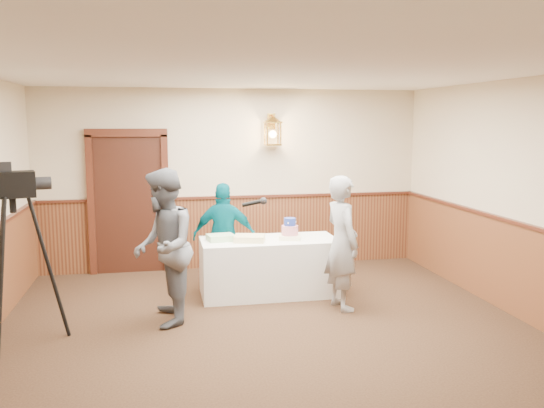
{
  "coord_description": "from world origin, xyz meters",
  "views": [
    {
      "loc": [
        -1.15,
        -5.44,
        2.3
      ],
      "look_at": [
        0.27,
        1.7,
        1.25
      ],
      "focal_mm": 38.0,
      "sensor_mm": 36.0,
      "label": 1
    }
  ],
  "objects_px": {
    "sheet_cake_green": "(221,238)",
    "display_table": "(269,267)",
    "sheet_cake_yellow": "(249,238)",
    "tiered_cake": "(290,231)",
    "interviewer": "(163,247)",
    "tv_camera_rig": "(17,268)",
    "baker": "(342,243)",
    "assistant_p": "(224,236)"
  },
  "relations": [
    {
      "from": "tiered_cake",
      "to": "sheet_cake_green",
      "type": "relative_size",
      "value": 0.99
    },
    {
      "from": "baker",
      "to": "interviewer",
      "type": "bearing_deg",
      "value": 83.89
    },
    {
      "from": "interviewer",
      "to": "tv_camera_rig",
      "type": "relative_size",
      "value": 0.99
    },
    {
      "from": "tiered_cake",
      "to": "display_table",
      "type": "bearing_deg",
      "value": 170.75
    },
    {
      "from": "interviewer",
      "to": "baker",
      "type": "distance_m",
      "value": 2.15
    },
    {
      "from": "sheet_cake_yellow",
      "to": "tiered_cake",
      "type": "bearing_deg",
      "value": 4.11
    },
    {
      "from": "display_table",
      "to": "baker",
      "type": "distance_m",
      "value": 1.16
    },
    {
      "from": "tiered_cake",
      "to": "assistant_p",
      "type": "height_order",
      "value": "assistant_p"
    },
    {
      "from": "display_table",
      "to": "sheet_cake_green",
      "type": "bearing_deg",
      "value": 176.89
    },
    {
      "from": "interviewer",
      "to": "assistant_p",
      "type": "distance_m",
      "value": 1.5
    },
    {
      "from": "sheet_cake_green",
      "to": "tv_camera_rig",
      "type": "distance_m",
      "value": 2.55
    },
    {
      "from": "assistant_p",
      "to": "sheet_cake_green",
      "type": "bearing_deg",
      "value": 87.15
    },
    {
      "from": "display_table",
      "to": "tv_camera_rig",
      "type": "xyz_separation_m",
      "value": [
        -2.87,
        -1.2,
        0.43
      ]
    },
    {
      "from": "assistant_p",
      "to": "tv_camera_rig",
      "type": "relative_size",
      "value": 0.82
    },
    {
      "from": "sheet_cake_yellow",
      "to": "display_table",
      "type": "bearing_deg",
      "value": 16.85
    },
    {
      "from": "sheet_cake_green",
      "to": "display_table",
      "type": "bearing_deg",
      "value": -3.11
    },
    {
      "from": "sheet_cake_yellow",
      "to": "baker",
      "type": "distance_m",
      "value": 1.24
    },
    {
      "from": "sheet_cake_yellow",
      "to": "interviewer",
      "type": "xyz_separation_m",
      "value": [
        -1.11,
        -0.79,
        0.1
      ]
    },
    {
      "from": "interviewer",
      "to": "tiered_cake",
      "type": "bearing_deg",
      "value": 117.65
    },
    {
      "from": "display_table",
      "to": "tiered_cake",
      "type": "bearing_deg",
      "value": -9.25
    },
    {
      "from": "sheet_cake_yellow",
      "to": "sheet_cake_green",
      "type": "bearing_deg",
      "value": 161.9
    },
    {
      "from": "tv_camera_rig",
      "to": "display_table",
      "type": "bearing_deg",
      "value": 7.52
    },
    {
      "from": "sheet_cake_green",
      "to": "tv_camera_rig",
      "type": "bearing_deg",
      "value": -151.05
    },
    {
      "from": "tiered_cake",
      "to": "interviewer",
      "type": "xyz_separation_m",
      "value": [
        -1.66,
        -0.83,
        0.03
      ]
    },
    {
      "from": "tiered_cake",
      "to": "baker",
      "type": "relative_size",
      "value": 0.2
    },
    {
      "from": "display_table",
      "to": "interviewer",
      "type": "relative_size",
      "value": 1.01
    },
    {
      "from": "interviewer",
      "to": "baker",
      "type": "xyz_separation_m",
      "value": [
        2.15,
        0.13,
        -0.06
      ]
    },
    {
      "from": "sheet_cake_green",
      "to": "assistant_p",
      "type": "relative_size",
      "value": 0.23
    },
    {
      "from": "tiered_cake",
      "to": "assistant_p",
      "type": "bearing_deg",
      "value": 153.96
    },
    {
      "from": "display_table",
      "to": "baker",
      "type": "relative_size",
      "value": 1.09
    },
    {
      "from": "sheet_cake_green",
      "to": "baker",
      "type": "xyz_separation_m",
      "value": [
        1.4,
        -0.78,
        0.04
      ]
    },
    {
      "from": "display_table",
      "to": "sheet_cake_yellow",
      "type": "bearing_deg",
      "value": -163.15
    },
    {
      "from": "sheet_cake_green",
      "to": "assistant_p",
      "type": "height_order",
      "value": "assistant_p"
    },
    {
      "from": "baker",
      "to": "tv_camera_rig",
      "type": "xyz_separation_m",
      "value": [
        -3.63,
        -0.45,
        -0.02
      ]
    },
    {
      "from": "sheet_cake_green",
      "to": "assistant_p",
      "type": "distance_m",
      "value": 0.34
    },
    {
      "from": "baker",
      "to": "display_table",
      "type": "bearing_deg",
      "value": 36.03
    },
    {
      "from": "sheet_cake_yellow",
      "to": "baker",
      "type": "xyz_separation_m",
      "value": [
        1.04,
        -0.67,
        0.04
      ]
    },
    {
      "from": "assistant_p",
      "to": "tv_camera_rig",
      "type": "height_order",
      "value": "tv_camera_rig"
    },
    {
      "from": "display_table",
      "to": "interviewer",
      "type": "xyz_separation_m",
      "value": [
        -1.38,
        -0.88,
        0.52
      ]
    },
    {
      "from": "display_table",
      "to": "interviewer",
      "type": "bearing_deg",
      "value": -147.6
    },
    {
      "from": "display_table",
      "to": "tv_camera_rig",
      "type": "relative_size",
      "value": 1.0
    },
    {
      "from": "tv_camera_rig",
      "to": "tiered_cake",
      "type": "bearing_deg",
      "value": 5.02
    }
  ]
}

